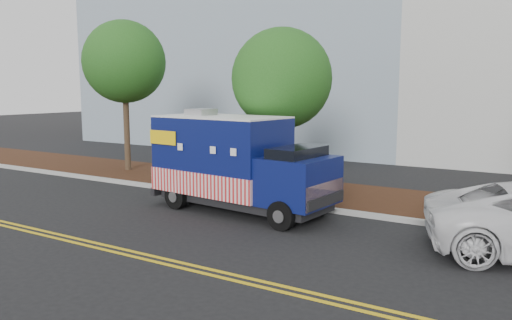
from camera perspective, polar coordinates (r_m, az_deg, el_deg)
The scene contains 9 objects.
ground at distance 15.72m, azimuth -3.65°, elevation -5.69°, with size 120.00×120.00×0.00m, color black.
curb at distance 16.84m, azimuth -0.92°, elevation -4.48°, with size 120.00×0.18×0.15m, color #9E9E99.
mulch_strip at distance 18.61m, azimuth 2.53°, elevation -3.27°, with size 120.00×4.00×0.15m, color #32180E.
centerline_near at distance 12.48m, azimuth -15.60°, elevation -9.64°, with size 120.00×0.10×0.01m, color gold.
centerline_far at distance 12.32m, azimuth -16.46°, elevation -9.91°, with size 120.00×0.10×0.01m, color gold.
tree_a at distance 22.93m, azimuth -14.82°, elevation 10.76°, with size 3.60×3.60×6.73m.
tree_b at distance 17.43m, azimuth 2.96°, elevation 9.24°, with size 3.48×3.48×5.85m.
sign_post at distance 20.07m, azimuth -11.73°, elevation 0.66°, with size 0.06×0.06×2.40m, color #473828.
food_truck at distance 15.40m, azimuth -2.49°, elevation -0.61°, with size 6.11×2.81×3.12m.
Camera 1 is at (8.76, -12.50, 3.75)m, focal length 35.00 mm.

